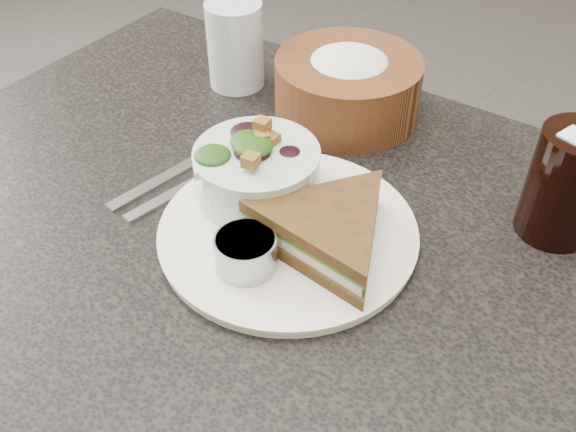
# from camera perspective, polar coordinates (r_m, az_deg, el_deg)

# --- Properties ---
(dining_table) EXTENTS (1.00, 0.70, 0.75)m
(dining_table) POSITION_cam_1_polar(r_m,az_deg,el_deg) (1.00, -0.45, -16.80)
(dining_table) COLOR black
(dining_table) RESTS_ON floor
(dinner_plate) EXTENTS (0.28, 0.28, 0.01)m
(dinner_plate) POSITION_cam_1_polar(r_m,az_deg,el_deg) (0.69, 0.00, -1.49)
(dinner_plate) COLOR white
(dinner_plate) RESTS_ON dining_table
(sandwich) EXTENTS (0.20, 0.20, 0.05)m
(sandwich) POSITION_cam_1_polar(r_m,az_deg,el_deg) (0.65, 3.57, -1.31)
(sandwich) COLOR #4E3519
(sandwich) RESTS_ON dinner_plate
(salad_bowl) EXTENTS (0.16, 0.16, 0.08)m
(salad_bowl) POSITION_cam_1_polar(r_m,az_deg,el_deg) (0.71, -2.78, 4.59)
(salad_bowl) COLOR silver
(salad_bowl) RESTS_ON dinner_plate
(dressing_ramekin) EXTENTS (0.08, 0.08, 0.04)m
(dressing_ramekin) POSITION_cam_1_polar(r_m,az_deg,el_deg) (0.64, -3.77, -3.25)
(dressing_ramekin) COLOR #9197A0
(dressing_ramekin) RESTS_ON dinner_plate
(orange_wedge) EXTENTS (0.08, 0.08, 0.02)m
(orange_wedge) POSITION_cam_1_polar(r_m,az_deg,el_deg) (0.70, 3.99, 1.15)
(orange_wedge) COLOR #FF5800
(orange_wedge) RESTS_ON dinner_plate
(fork) EXTENTS (0.04, 0.16, 0.00)m
(fork) POSITION_cam_1_polar(r_m,az_deg,el_deg) (0.78, -10.76, 3.44)
(fork) COLOR #A5A7AB
(fork) RESTS_ON dining_table
(knife) EXTENTS (0.06, 0.22, 0.00)m
(knife) POSITION_cam_1_polar(r_m,az_deg,el_deg) (0.78, -7.44, 3.45)
(knife) COLOR #B1B2B5
(knife) RESTS_ON dining_table
(bread_basket) EXTENTS (0.21, 0.21, 0.11)m
(bread_basket) POSITION_cam_1_polar(r_m,az_deg,el_deg) (0.86, 5.36, 12.13)
(bread_basket) COLOR brown
(bread_basket) RESTS_ON dining_table
(cola_glass) EXTENTS (0.09, 0.09, 0.14)m
(cola_glass) POSITION_cam_1_polar(r_m,az_deg,el_deg) (0.72, 23.64, 2.94)
(cola_glass) COLOR black
(cola_glass) RESTS_ON dining_table
(water_glass) EXTENTS (0.10, 0.10, 0.12)m
(water_glass) POSITION_cam_1_polar(r_m,az_deg,el_deg) (0.93, -4.71, 14.91)
(water_glass) COLOR silver
(water_glass) RESTS_ON dining_table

